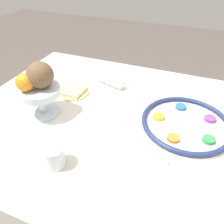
{
  "coord_description": "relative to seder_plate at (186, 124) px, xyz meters",
  "views": [
    {
      "loc": [
        -0.25,
        0.68,
        1.32
      ],
      "look_at": [
        0.01,
        0.02,
        0.77
      ],
      "focal_mm": 35.0,
      "sensor_mm": 36.0,
      "label": 1
    }
  ],
  "objects": [
    {
      "name": "cup_near",
      "position": [
        0.39,
        0.36,
        0.02
      ],
      "size": [
        0.07,
        0.07,
        0.08
      ],
      "color": "silver",
      "rests_on": "dining_table"
    },
    {
      "name": "bread_plate",
      "position": [
        0.55,
        -0.05,
        -0.01
      ],
      "size": [
        0.15,
        0.15,
        0.02
      ],
      "color": "tan",
      "rests_on": "dining_table"
    },
    {
      "name": "dining_table",
      "position": [
        0.29,
        0.05,
        -0.38
      ],
      "size": [
        1.29,
        1.01,
        0.73
      ],
      "color": "silver",
      "rests_on": "ground_plane"
    },
    {
      "name": "ground_plane",
      "position": [
        0.29,
        0.05,
        -0.74
      ],
      "size": [
        8.0,
        8.0,
        0.0
      ],
      "primitive_type": "plane",
      "color": "#564C47"
    },
    {
      "name": "seder_plate",
      "position": [
        0.0,
        0.0,
        0.0
      ],
      "size": [
        0.36,
        0.36,
        0.03
      ],
      "color": "silver",
      "rests_on": "dining_table"
    },
    {
      "name": "fruit_stand",
      "position": [
        0.59,
        0.14,
        0.08
      ],
      "size": [
        0.17,
        0.17,
        0.13
      ],
      "color": "silver",
      "rests_on": "dining_table"
    },
    {
      "name": "orange_fruit",
      "position": [
        0.62,
        0.17,
        0.15
      ],
      "size": [
        0.07,
        0.07,
        0.07
      ],
      "color": "orange",
      "rests_on": "fruit_stand"
    },
    {
      "name": "napkin_roll",
      "position": [
        0.4,
        -0.19,
        0.01
      ],
      "size": [
        0.16,
        0.09,
        0.05
      ],
      "color": "white",
      "rests_on": "dining_table"
    },
    {
      "name": "fork_right",
      "position": [
        0.02,
        0.29,
        -0.01
      ],
      "size": [
        0.08,
        0.18,
        0.01
      ],
      "color": "silver",
      "rests_on": "dining_table"
    },
    {
      "name": "coconut",
      "position": [
        0.58,
        0.12,
        0.17
      ],
      "size": [
        0.11,
        0.11,
        0.11
      ],
      "color": "brown",
      "rests_on": "fruit_stand"
    },
    {
      "name": "fork_left",
      "position": [
        -0.01,
        0.29,
        -0.01
      ],
      "size": [
        0.09,
        0.17,
        0.01
      ],
      "color": "silver",
      "rests_on": "dining_table"
    }
  ]
}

